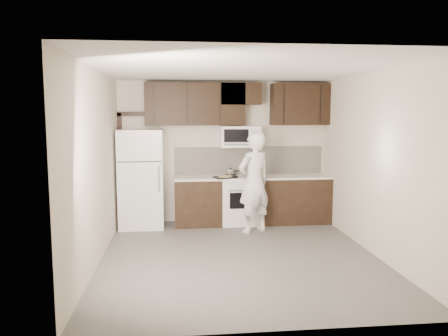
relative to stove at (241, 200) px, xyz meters
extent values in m
plane|color=#595653|center=(-0.30, -1.94, -0.46)|extent=(4.50, 4.50, 0.00)
plane|color=beige|center=(-0.30, 0.31, 0.89)|extent=(4.00, 0.00, 4.00)
plane|color=white|center=(-0.30, -1.94, 2.24)|extent=(4.50, 4.50, 0.00)
cube|color=black|center=(-0.81, 0.00, -0.03)|extent=(0.87, 0.62, 0.87)
cube|color=black|center=(1.04, 0.00, -0.03)|extent=(1.32, 0.62, 0.87)
cube|color=white|center=(-0.81, 0.00, 0.43)|extent=(0.87, 0.64, 0.04)
cube|color=white|center=(1.04, 0.00, 0.43)|extent=(1.32, 0.64, 0.04)
cube|color=white|center=(0.00, 0.00, -0.02)|extent=(0.76, 0.62, 0.89)
cube|color=white|center=(0.00, 0.00, 0.44)|extent=(0.76, 0.62, 0.02)
cube|color=black|center=(0.00, -0.30, 0.04)|extent=(0.50, 0.01, 0.30)
cylinder|color=silver|center=(0.00, -0.34, 0.24)|extent=(0.55, 0.02, 0.02)
cylinder|color=black|center=(-0.18, -0.15, 0.46)|extent=(0.20, 0.20, 0.03)
cylinder|color=black|center=(0.18, -0.15, 0.46)|extent=(0.20, 0.20, 0.03)
cylinder|color=black|center=(-0.18, 0.15, 0.46)|extent=(0.20, 0.20, 0.03)
cylinder|color=black|center=(0.18, 0.15, 0.46)|extent=(0.20, 0.20, 0.03)
cube|color=beige|center=(0.20, 0.30, 0.72)|extent=(2.90, 0.02, 0.54)
cube|color=black|center=(-0.85, 0.14, 1.80)|extent=(1.85, 0.35, 0.78)
cube|color=black|center=(1.15, 0.14, 1.80)|extent=(1.10, 0.35, 0.78)
cube|color=black|center=(0.00, 0.14, 1.99)|extent=(0.76, 0.35, 0.40)
cube|color=white|center=(0.00, 0.12, 1.19)|extent=(0.76, 0.38, 0.40)
cube|color=black|center=(-0.10, -0.07, 1.22)|extent=(0.46, 0.01, 0.24)
cube|color=silver|center=(0.26, -0.07, 1.22)|extent=(0.18, 0.01, 0.24)
cylinder|color=silver|center=(-0.10, -0.10, 1.06)|extent=(0.46, 0.02, 0.02)
cube|color=white|center=(-1.85, -0.05, 0.44)|extent=(0.80, 0.72, 1.80)
cube|color=black|center=(-1.85, -0.41, 0.79)|extent=(0.77, 0.01, 0.02)
cylinder|color=silver|center=(-1.52, -0.44, 0.49)|extent=(0.03, 0.03, 0.45)
cube|color=black|center=(-2.26, 0.27, 0.59)|extent=(0.08, 0.08, 2.10)
cube|color=black|center=(-2.05, 0.27, 1.62)|extent=(0.50, 0.08, 0.08)
cylinder|color=silver|center=(-0.18, 0.15, 0.51)|extent=(0.16, 0.16, 0.12)
sphere|color=black|center=(-0.18, 0.15, 0.58)|extent=(0.03, 0.03, 0.03)
cylinder|color=black|center=(-0.07, 0.19, 0.53)|extent=(0.14, 0.07, 0.02)
cube|color=black|center=(-0.32, -0.17, 0.46)|extent=(0.45, 0.38, 0.02)
cylinder|color=#CBB988|center=(-0.32, -0.17, 0.48)|extent=(0.32, 0.32, 0.02)
imported|color=white|center=(0.14, -0.63, 0.43)|extent=(0.77, 0.68, 1.78)
camera|label=1|loc=(-1.17, -8.09, 1.62)|focal=35.00mm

